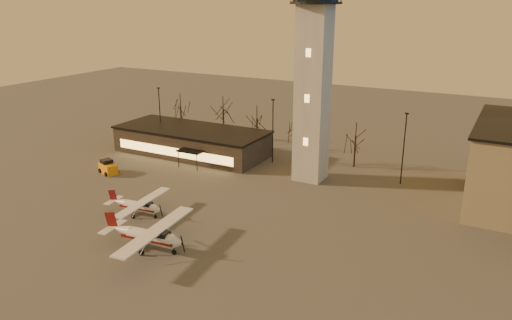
# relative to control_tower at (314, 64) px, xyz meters

# --- Properties ---
(ground) EXTENTS (220.00, 220.00, 0.00)m
(ground) POSITION_rel_control_tower_xyz_m (0.00, -30.00, -16.33)
(ground) COLOR #3E3C39
(ground) RESTS_ON ground
(control_tower) EXTENTS (6.80, 6.80, 32.60)m
(control_tower) POSITION_rel_control_tower_xyz_m (0.00, 0.00, 0.00)
(control_tower) COLOR gray
(control_tower) RESTS_ON ground
(terminal) EXTENTS (25.40, 12.20, 4.30)m
(terminal) POSITION_rel_control_tower_xyz_m (-21.99, 1.98, -14.17)
(terminal) COLOR black
(terminal) RESTS_ON ground
(light_poles) EXTENTS (58.50, 12.25, 10.14)m
(light_poles) POSITION_rel_control_tower_xyz_m (0.50, 1.00, -10.92)
(light_poles) COLOR black
(light_poles) RESTS_ON ground
(tree_row) EXTENTS (37.20, 9.20, 8.80)m
(tree_row) POSITION_rel_control_tower_xyz_m (-13.70, 9.16, -10.39)
(tree_row) COLOR black
(tree_row) RESTS_ON ground
(cessna_front) EXTENTS (9.94, 12.54, 3.45)m
(cessna_front) POSITION_rel_control_tower_xyz_m (-5.96, -27.59, -15.15)
(cessna_front) COLOR silver
(cessna_front) RESTS_ON ground
(cessna_rear) EXTENTS (7.86, 9.92, 2.73)m
(cessna_rear) POSITION_rel_control_tower_xyz_m (-12.76, -21.50, -15.39)
(cessna_rear) COLOR silver
(cessna_rear) RESTS_ON ground
(service_cart) EXTENTS (3.59, 2.91, 2.02)m
(service_cart) POSITION_rel_control_tower_xyz_m (-27.26, -11.97, -15.55)
(service_cart) COLOR orange
(service_cart) RESTS_ON ground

